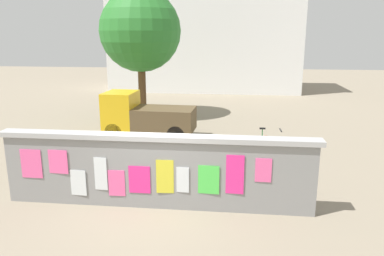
{
  "coord_description": "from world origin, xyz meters",
  "views": [
    {
      "loc": [
        1.82,
        -8.34,
        4.12
      ],
      "look_at": [
        0.57,
        2.52,
        1.37
      ],
      "focal_mm": 35.14,
      "sensor_mm": 36.0,
      "label": 1
    }
  ],
  "objects_px": {
    "motorcycle": "(215,153)",
    "person_walking": "(265,159)",
    "tree_roadside": "(140,31)",
    "auto_rickshaw_truck": "(145,116)",
    "bicycle_near": "(266,144)"
  },
  "relations": [
    {
      "from": "bicycle_near",
      "to": "motorcycle",
      "type": "bearing_deg",
      "value": -138.01
    },
    {
      "from": "auto_rickshaw_truck",
      "to": "bicycle_near",
      "type": "distance_m",
      "value": 5.04
    },
    {
      "from": "auto_rickshaw_truck",
      "to": "person_walking",
      "type": "relative_size",
      "value": 2.26
    },
    {
      "from": "person_walking",
      "to": "tree_roadside",
      "type": "distance_m",
      "value": 11.03
    },
    {
      "from": "auto_rickshaw_truck",
      "to": "motorcycle",
      "type": "bearing_deg",
      "value": -46.68
    },
    {
      "from": "motorcycle",
      "to": "person_walking",
      "type": "xyz_separation_m",
      "value": [
        1.38,
        -1.93,
        0.52
      ]
    },
    {
      "from": "bicycle_near",
      "to": "tree_roadside",
      "type": "relative_size",
      "value": 0.27
    },
    {
      "from": "motorcycle",
      "to": "person_walking",
      "type": "height_order",
      "value": "person_walking"
    },
    {
      "from": "motorcycle",
      "to": "bicycle_near",
      "type": "distance_m",
      "value": 2.3
    },
    {
      "from": "tree_roadside",
      "to": "auto_rickshaw_truck",
      "type": "bearing_deg",
      "value": -74.91
    },
    {
      "from": "motorcycle",
      "to": "tree_roadside",
      "type": "height_order",
      "value": "tree_roadside"
    },
    {
      "from": "person_walking",
      "to": "auto_rickshaw_truck",
      "type": "bearing_deg",
      "value": 130.59
    },
    {
      "from": "motorcycle",
      "to": "auto_rickshaw_truck",
      "type": "bearing_deg",
      "value": 133.32
    },
    {
      "from": "auto_rickshaw_truck",
      "to": "person_walking",
      "type": "height_order",
      "value": "auto_rickshaw_truck"
    },
    {
      "from": "auto_rickshaw_truck",
      "to": "bicycle_near",
      "type": "bearing_deg",
      "value": -19.33
    }
  ]
}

